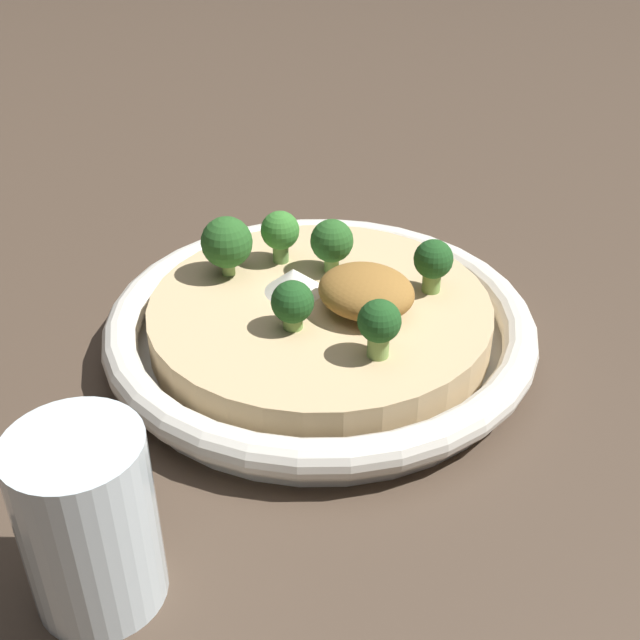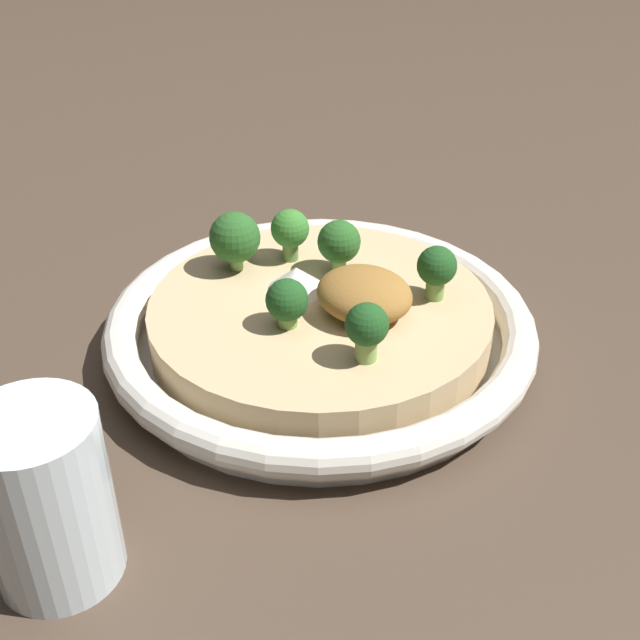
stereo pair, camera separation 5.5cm
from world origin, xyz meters
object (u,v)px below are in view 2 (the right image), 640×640
at_px(risotto_bowl, 320,325).
at_px(drinking_glass, 46,499).
at_px(broccoli_left, 290,230).
at_px(broccoli_back_right, 437,268).
at_px(broccoli_front_left, 235,238).
at_px(broccoli_right, 367,328).
at_px(broccoli_back_left, 339,243).
at_px(broccoli_front, 287,302).

distance_m(risotto_bowl, drinking_glass, 0.23).
bearing_deg(risotto_bowl, broccoli_left, 155.21).
bearing_deg(broccoli_back_right, broccoli_left, -163.24).
distance_m(broccoli_front_left, broccoli_right, 0.14).
xyz_separation_m(broccoli_back_right, broccoli_right, (0.02, -0.09, -0.00)).
bearing_deg(broccoli_back_left, broccoli_right, -36.96).
distance_m(broccoli_back_left, broccoli_left, 0.04).
bearing_deg(broccoli_right, broccoli_front_left, 173.82).
distance_m(broccoli_back_right, broccoli_back_left, 0.07).
distance_m(broccoli_back_right, broccoli_right, 0.09).
xyz_separation_m(broccoli_back_left, broccoli_front, (0.03, -0.07, -0.01)).
relative_size(broccoli_front_left, broccoli_back_left, 1.11).
relative_size(risotto_bowl, broccoli_front_left, 6.74).
relative_size(risotto_bowl, broccoli_left, 7.52).
bearing_deg(broccoli_back_right, broccoli_back_left, -163.60).
distance_m(broccoli_front_left, broccoli_left, 0.04).
xyz_separation_m(broccoli_back_left, drinking_glass, (0.07, -0.27, -0.01)).
distance_m(broccoli_right, broccoli_left, 0.14).
relative_size(risotto_bowl, broccoli_right, 7.66).
xyz_separation_m(broccoli_back_left, broccoli_left, (-0.04, -0.01, 0.00)).
bearing_deg(broccoli_front_left, broccoli_back_left, 42.31).
bearing_deg(broccoli_back_left, drinking_glass, -76.23).
height_order(broccoli_back_right, drinking_glass, drinking_glass).
xyz_separation_m(broccoli_right, broccoli_front, (-0.06, -0.01, -0.00)).
height_order(broccoli_back_left, broccoli_front, broccoli_back_left).
relative_size(broccoli_back_right, broccoli_front, 1.15).
distance_m(broccoli_back_left, broccoli_front, 0.08).
bearing_deg(broccoli_back_left, risotto_bowl, -62.48).
xyz_separation_m(risotto_bowl, broccoli_left, (-0.06, 0.03, 0.04)).
relative_size(risotto_bowl, broccoli_front, 8.87).
bearing_deg(broccoli_back_right, broccoli_front, -115.45).
bearing_deg(broccoli_front_left, broccoli_right, -6.18).
height_order(risotto_bowl, drinking_glass, drinking_glass).
height_order(broccoli_back_left, broccoli_left, same).
distance_m(risotto_bowl, broccoli_left, 0.08).
relative_size(broccoli_back_left, broccoli_right, 1.03).
relative_size(broccoli_front, drinking_glass, 0.35).
relative_size(broccoli_right, broccoli_left, 0.98).
distance_m(broccoli_front_left, drinking_glass, 0.25).
bearing_deg(broccoli_front, broccoli_back_right, 64.55).
bearing_deg(risotto_bowl, broccoli_right, -21.59).
height_order(broccoli_back_right, broccoli_front, broccoli_back_right).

